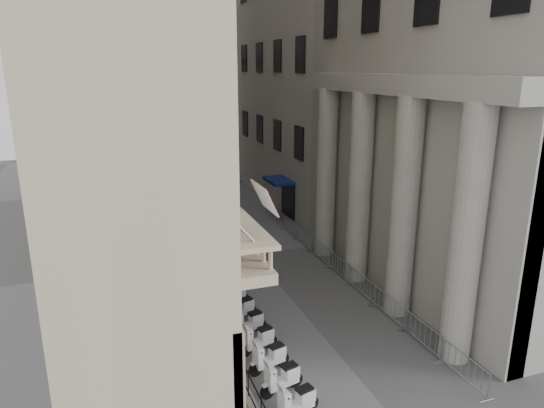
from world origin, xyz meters
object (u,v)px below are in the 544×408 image
Objects in this scene: pedestrian_a at (230,229)px; pedestrian_b at (229,205)px; security_tent at (182,204)px; street_lamp at (201,168)px; info_kiosk at (196,271)px.

pedestrian_b is (1.47, 6.09, -0.15)m from pedestrian_a.
security_tent reaches higher than pedestrian_b.
street_lamp is at bearing 72.77° from pedestrian_b.
pedestrian_a is (3.41, 6.19, -0.06)m from info_kiosk.
street_lamp is 6.72m from pedestrian_b.
street_lamp is at bearing 10.49° from security_tent.
security_tent is 2.43× the size of pedestrian_b.
pedestrian_a is (1.43, -1.58, -3.90)m from street_lamp.
security_tent reaches higher than info_kiosk.
security_tent is at bearing 80.25° from info_kiosk.
info_kiosk is (-0.59, -7.51, -1.56)m from security_tent.
security_tent is 1.94× the size of info_kiosk.
info_kiosk is (-1.98, -7.77, -3.84)m from street_lamp.
security_tent is at bearing 168.09° from street_lamp.
pedestrian_a is (2.82, -1.32, -1.62)m from security_tent.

